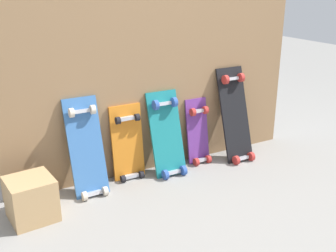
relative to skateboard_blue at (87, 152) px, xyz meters
name	(u,v)px	position (x,y,z in m)	size (l,w,h in m)	color
ground_plane	(163,168)	(0.60, 0.06, -0.28)	(12.00, 12.00, 0.00)	gray
plywood_wall_panel	(158,65)	(0.60, 0.13, 0.49)	(2.25, 0.04, 1.53)	#99724C
skateboard_blue	(87,152)	(0.00, 0.00, 0.00)	(0.23, 0.25, 0.70)	#386BAD
skateboard_orange	(128,147)	(0.31, 0.06, -0.05)	(0.23, 0.13, 0.60)	orange
skateboard_teal	(168,138)	(0.60, 0.00, -0.02)	(0.24, 0.25, 0.65)	#197A7F
skateboard_purple	(198,135)	(0.89, 0.05, -0.07)	(0.18, 0.16, 0.56)	#6B338C
skateboard_black	(236,119)	(1.19, -0.02, 0.04)	(0.24, 0.29, 0.77)	black
wooden_crate	(31,199)	(-0.40, -0.16, -0.15)	(0.26, 0.26, 0.26)	tan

